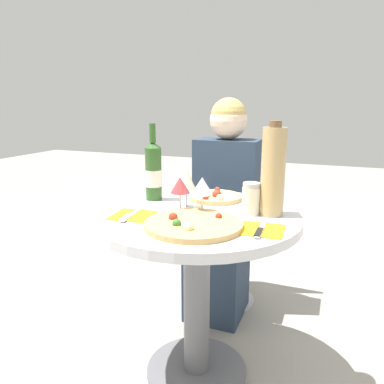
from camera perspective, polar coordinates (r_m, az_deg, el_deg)
ground_plane at (r=1.81m, az=0.69°, el=-25.69°), size 12.00×12.00×0.00m
dining_table at (r=1.53m, az=0.74°, el=-9.75°), size 0.81×0.81×0.72m
chair_behind_diner at (r=2.21m, az=5.71°, el=-5.20°), size 0.39×0.39×0.92m
seated_diner at (r=2.05m, az=4.72°, el=-3.62°), size 0.34×0.41×1.17m
pizza_large at (r=1.30m, az=0.17°, el=-4.94°), size 0.34×0.34×0.05m
pizza_small_far at (r=1.67m, az=3.38°, el=-0.69°), size 0.23×0.23×0.05m
wine_bottle at (r=1.65m, az=-5.90°, el=3.15°), size 0.07×0.07×0.34m
tall_carafe at (r=1.44m, az=12.25°, el=3.10°), size 0.09×0.09×0.36m
sugar_shaker at (r=1.45m, az=8.98°, el=-1.03°), size 0.07×0.07×0.12m
wine_glass_back_left at (r=1.52m, az=-0.86°, el=1.97°), size 0.07×0.07×0.16m
wine_glass_front_right at (r=1.43m, az=1.58°, el=0.86°), size 0.08×0.08×0.15m
wine_glass_front_left at (r=1.47m, az=-1.81°, el=0.95°), size 0.08×0.08×0.14m
place_setting_left at (r=1.45m, az=-9.13°, el=-3.51°), size 0.17×0.19×0.01m
place_setting_right at (r=1.29m, az=10.50°, el=-5.65°), size 0.16×0.19×0.01m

